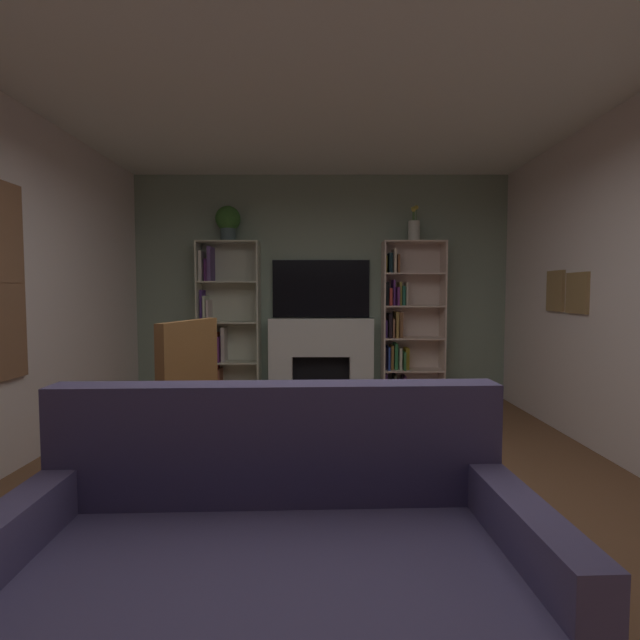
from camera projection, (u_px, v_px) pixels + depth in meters
ground_plane at (321, 516)px, 2.76m from camera, size 7.37×7.37×0.00m
wall_back_accent at (320, 288)px, 5.77m from camera, size 4.73×0.06×2.79m
ceiling at (321, 30)px, 2.59m from camera, size 4.73×6.26×0.06m
fireplace at (320, 357)px, 5.66m from camera, size 1.38×0.55×1.02m
tv at (320, 289)px, 5.71m from camera, size 1.20×0.06×0.71m
bookshelf_left at (221, 328)px, 5.66m from camera, size 0.74×0.31×1.96m
bookshelf_right at (403, 327)px, 5.66m from camera, size 0.74×0.31×1.96m
potted_plant at (226, 221)px, 5.54m from camera, size 0.30×0.30×0.42m
vase_with_flowers at (412, 229)px, 5.55m from camera, size 0.14×0.14×0.43m
couch at (271, 580)px, 1.66m from camera, size 1.91×0.99×0.95m
armchair at (166, 415)px, 2.90m from camera, size 0.70×0.76×1.17m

